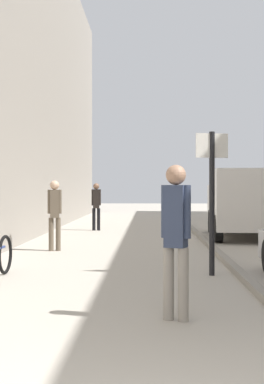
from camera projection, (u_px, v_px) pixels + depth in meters
The scene contains 7 objects.
ground_plane at pixel (150, 247), 14.78m from camera, with size 80.00×80.00×0.00m, color #A8A093.
kerb_strip at pixel (210, 245), 14.73m from camera, with size 0.16×40.00×0.12m, color gray.
pedestrian_main_foreground at pixel (96, 203), 20.43m from camera, with size 0.35×0.23×1.75m.
pedestrian_mid_block at pixel (55, 210), 13.86m from camera, with size 0.35×0.23×1.77m.
pedestrian_far_crossing at pixel (176, 231), 6.60m from camera, with size 0.35×0.28×1.86m.
delivery_van at pixel (244, 201), 17.59m from camera, with size 2.34×5.26×2.13m.
street_sign_post at pixel (212, 190), 9.98m from camera, with size 0.59×0.16×2.60m.
Camera 1 is at (-0.06, -2.77, 1.59)m, focal length 51.71 mm.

